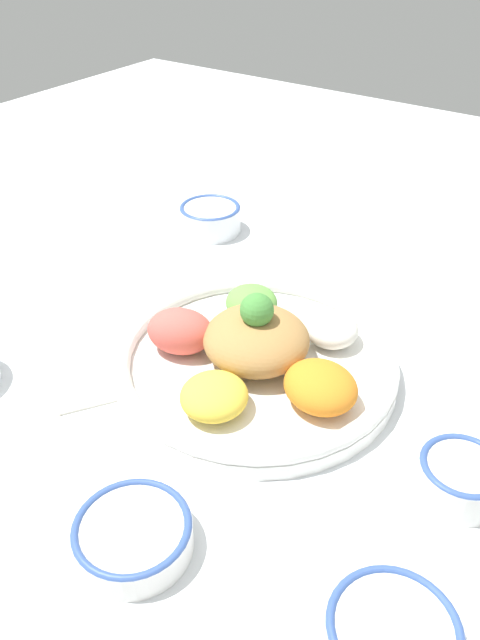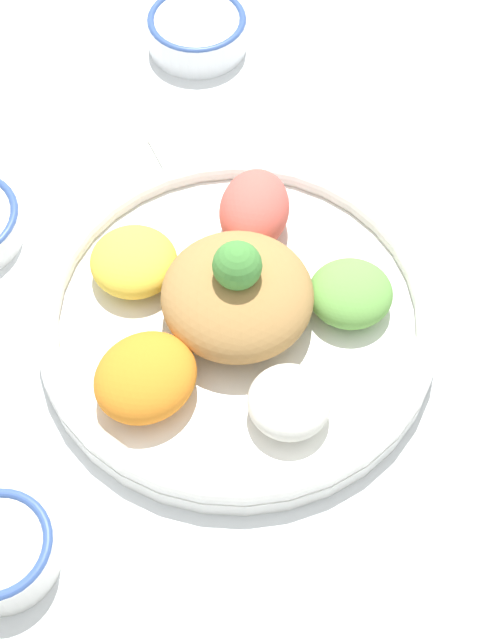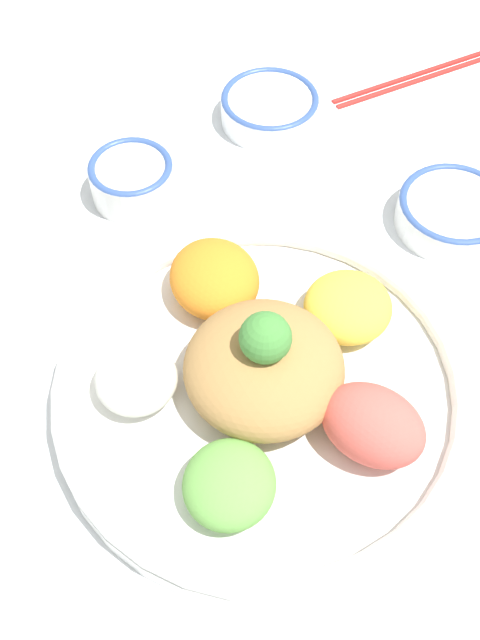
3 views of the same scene
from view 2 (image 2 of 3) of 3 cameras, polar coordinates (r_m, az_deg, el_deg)
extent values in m
plane|color=white|center=(0.79, -1.62, 0.28)|extent=(2.40, 2.40, 0.00)
cylinder|color=white|center=(0.78, -0.35, -0.35)|extent=(0.35, 0.35, 0.02)
torus|color=white|center=(0.76, -0.35, 0.24)|extent=(0.35, 0.35, 0.02)
ellipsoid|color=#E55B51|center=(0.80, 0.93, 7.07)|extent=(0.10, 0.09, 0.06)
ellipsoid|color=yellow|center=(0.78, -6.81, 3.73)|extent=(0.08, 0.08, 0.04)
ellipsoid|color=orange|center=(0.72, -6.15, -3.63)|extent=(0.10, 0.10, 0.05)
ellipsoid|color=white|center=(0.71, 3.16, -5.27)|extent=(0.09, 0.09, 0.04)
ellipsoid|color=#6BAD4C|center=(0.76, 7.08, 1.69)|extent=(0.10, 0.10, 0.04)
ellipsoid|color=#AD7F47|center=(0.74, -0.36, 1.32)|extent=(0.13, 0.13, 0.06)
sphere|color=#478E3D|center=(0.71, -0.38, 3.25)|extent=(0.04, 0.04, 0.04)
cylinder|color=white|center=(0.70, -15.06, -14.15)|extent=(0.08, 0.08, 0.04)
cylinder|color=white|center=(1.02, -2.75, 17.89)|extent=(0.11, 0.11, 0.04)
torus|color=#38569E|center=(1.00, -2.79, 18.64)|extent=(0.11, 0.11, 0.01)
cylinder|color=white|center=(1.01, -2.78, 18.52)|extent=(0.09, 0.09, 0.00)
cube|color=beige|center=(0.90, -4.62, 9.83)|extent=(0.06, 0.07, 0.01)
ellipsoid|color=beige|center=(0.94, -6.08, 12.38)|extent=(0.06, 0.07, 0.01)
camera|label=1|loc=(0.74, -59.57, 19.76)|focal=35.00mm
camera|label=3|loc=(0.60, 38.56, 38.50)|focal=42.00mm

